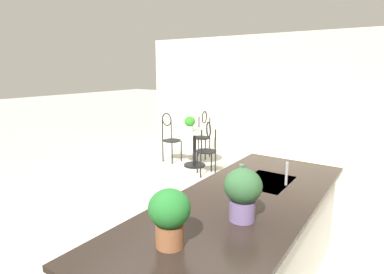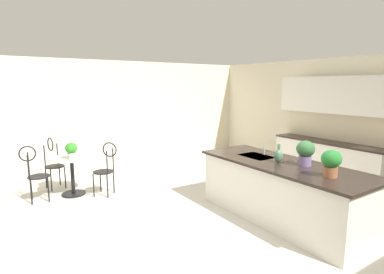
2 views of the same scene
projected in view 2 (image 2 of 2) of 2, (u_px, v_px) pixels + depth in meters
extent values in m
plane|color=beige|center=(226.00, 225.00, 4.73)|extent=(40.00, 40.00, 0.00)
cube|color=beige|center=(362.00, 121.00, 6.51)|extent=(9.00, 0.12, 2.70)
cube|color=beige|center=(121.00, 114.00, 8.00)|extent=(0.12, 7.80, 2.70)
cube|color=white|center=(281.00, 192.00, 4.87)|extent=(2.70, 0.96, 0.88)
cube|color=#2D231E|center=(282.00, 164.00, 4.80)|extent=(2.80, 1.06, 0.04)
cube|color=#B2B5BA|center=(256.00, 157.00, 5.25)|extent=(0.56, 0.40, 0.03)
cube|color=white|center=(329.00, 163.00, 6.73)|extent=(2.40, 0.60, 0.88)
cube|color=#2D231E|center=(330.00, 142.00, 6.66)|extent=(2.44, 0.64, 0.04)
cube|color=beige|center=(336.00, 126.00, 6.69)|extent=(2.40, 0.04, 0.60)
cube|color=white|center=(333.00, 95.00, 6.48)|extent=(2.40, 0.36, 0.76)
cylinder|color=black|center=(74.00, 194.00, 6.04)|extent=(0.44, 0.44, 0.03)
cylinder|color=black|center=(73.00, 176.00, 5.98)|extent=(0.07, 0.07, 0.69)
cylinder|color=#B2C6C1|center=(71.00, 158.00, 5.92)|extent=(0.80, 0.80, 0.01)
cylinder|color=black|center=(94.00, 185.00, 5.89)|extent=(0.03, 0.03, 0.45)
cylinder|color=black|center=(100.00, 181.00, 6.16)|extent=(0.03, 0.03, 0.45)
cylinder|color=black|center=(107.00, 186.00, 5.84)|extent=(0.03, 0.03, 0.45)
cylinder|color=black|center=(114.00, 182.00, 6.11)|extent=(0.03, 0.03, 0.45)
cylinder|color=black|center=(103.00, 172.00, 5.96)|extent=(0.54, 0.54, 0.02)
cylinder|color=black|center=(107.00, 163.00, 5.77)|extent=(0.03, 0.03, 0.45)
cylinder|color=black|center=(113.00, 160.00, 6.02)|extent=(0.03, 0.03, 0.45)
torus|color=black|center=(110.00, 150.00, 5.86)|extent=(0.21, 0.22, 0.28)
cylinder|color=black|center=(48.00, 186.00, 5.87)|extent=(0.03, 0.03, 0.45)
cylinder|color=black|center=(48.00, 190.00, 5.63)|extent=(0.03, 0.03, 0.45)
cylinder|color=black|center=(31.00, 188.00, 5.75)|extent=(0.03, 0.03, 0.45)
cylinder|color=black|center=(31.00, 192.00, 5.50)|extent=(0.03, 0.03, 0.45)
cylinder|color=black|center=(39.00, 176.00, 5.65)|extent=(0.42, 0.42, 0.02)
cylinder|color=black|center=(29.00, 164.00, 5.66)|extent=(0.03, 0.03, 0.45)
cylinder|color=black|center=(28.00, 168.00, 5.43)|extent=(0.03, 0.03, 0.45)
torus|color=black|center=(27.00, 154.00, 5.51)|extent=(0.06, 0.28, 0.28)
cylinder|color=black|center=(65.00, 178.00, 6.38)|extent=(0.03, 0.03, 0.45)
cylinder|color=black|center=(51.00, 180.00, 6.19)|extent=(0.03, 0.03, 0.45)
cylinder|color=black|center=(60.00, 175.00, 6.58)|extent=(0.03, 0.03, 0.45)
cylinder|color=black|center=(46.00, 177.00, 6.39)|extent=(0.03, 0.03, 0.45)
cylinder|color=black|center=(55.00, 166.00, 6.35)|extent=(0.44, 0.44, 0.02)
cylinder|color=black|center=(57.00, 154.00, 6.51)|extent=(0.03, 0.03, 0.45)
cylinder|color=black|center=(45.00, 156.00, 6.33)|extent=(0.03, 0.03, 0.45)
torus|color=black|center=(50.00, 144.00, 6.38)|extent=(0.28, 0.08, 0.28)
cylinder|color=#B2B5BA|center=(264.00, 148.00, 5.33)|extent=(0.02, 0.02, 0.22)
cylinder|color=beige|center=(72.00, 156.00, 5.79)|extent=(0.15, 0.15, 0.12)
ellipsoid|color=#339129|center=(71.00, 148.00, 5.76)|extent=(0.22, 0.22, 0.20)
cylinder|color=#9E603D|center=(330.00, 172.00, 4.04)|extent=(0.17, 0.17, 0.14)
ellipsoid|color=#277D31|center=(331.00, 159.00, 4.02)|extent=(0.25, 0.25, 0.23)
cylinder|color=#7A669E|center=(305.00, 161.00, 4.61)|extent=(0.18, 0.18, 0.15)
ellipsoid|color=#35663A|center=(306.00, 149.00, 4.58)|extent=(0.27, 0.27, 0.24)
ellipsoid|color=#4C7A5B|center=(278.00, 156.00, 4.80)|extent=(0.13, 0.13, 0.21)
cylinder|color=#4C7A5B|center=(279.00, 147.00, 4.77)|extent=(0.04, 0.04, 0.08)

